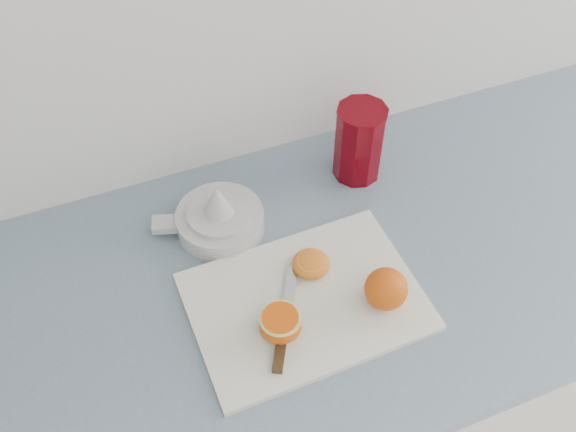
{
  "coord_description": "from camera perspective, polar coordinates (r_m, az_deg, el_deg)",
  "views": [
    {
      "loc": [
        -0.6,
        1.13,
        1.76
      ],
      "look_at": [
        -0.35,
        1.77,
        0.96
      ],
      "focal_mm": 40.0,
      "sensor_mm": 36.0,
      "label": 1
    }
  ],
  "objects": [
    {
      "name": "squeezed_shell",
      "position": [
        1.05,
        2.06,
        -4.24
      ],
      "size": [
        0.06,
        0.06,
        0.03
      ],
      "color": "orange",
      "rests_on": "cutting_board"
    },
    {
      "name": "half_orange",
      "position": [
        0.98,
        -0.68,
        -9.57
      ],
      "size": [
        0.07,
        0.07,
        0.04
      ],
      "color": "orange",
      "rests_on": "cutting_board"
    },
    {
      "name": "whole_orange",
      "position": [
        1.0,
        8.71,
        -6.43
      ],
      "size": [
        0.07,
        0.07,
        0.07
      ],
      "color": "orange",
      "rests_on": "cutting_board"
    },
    {
      "name": "citrus_juicer",
      "position": [
        1.11,
        -6.17,
        -0.14
      ],
      "size": [
        0.19,
        0.15,
        0.1
      ],
      "color": "silver",
      "rests_on": "counter"
    },
    {
      "name": "counter",
      "position": [
        1.48,
        5.29,
        -13.63
      ],
      "size": [
        2.66,
        0.64,
        0.89
      ],
      "color": "silver",
      "rests_on": "ground"
    },
    {
      "name": "cutting_board",
      "position": [
        1.03,
        1.57,
        -7.62
      ],
      "size": [
        0.37,
        0.27,
        0.01
      ],
      "primitive_type": "cube",
      "rotation": [
        0.0,
        0.0,
        0.02
      ],
      "color": "white",
      "rests_on": "counter"
    },
    {
      "name": "paring_knife",
      "position": [
        0.98,
        -0.51,
        -10.71
      ],
      "size": [
        0.11,
        0.17,
        0.01
      ],
      "color": "#412F16",
      "rests_on": "cutting_board"
    },
    {
      "name": "red_tumbler",
      "position": [
        1.18,
        6.32,
        6.33
      ],
      "size": [
        0.09,
        0.09,
        0.15
      ],
      "color": "#650009",
      "rests_on": "counter"
    }
  ]
}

